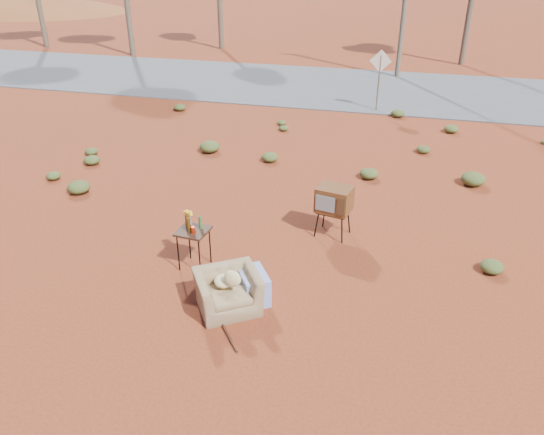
# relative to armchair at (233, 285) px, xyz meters

# --- Properties ---
(ground) EXTENTS (140.00, 140.00, 0.00)m
(ground) POSITION_rel_armchair_xyz_m (0.00, 0.44, -0.43)
(ground) COLOR maroon
(ground) RESTS_ON ground
(highway) EXTENTS (140.00, 7.00, 0.04)m
(highway) POSITION_rel_armchair_xyz_m (0.00, 15.44, -0.41)
(highway) COLOR #565659
(highway) RESTS_ON ground
(dirt_mound) EXTENTS (26.00, 18.00, 2.00)m
(dirt_mound) POSITION_rel_armchair_xyz_m (-30.00, 34.44, -0.43)
(dirt_mound) COLOR brown
(dirt_mound) RESTS_ON ground
(armchair) EXTENTS (1.37, 1.34, 0.93)m
(armchair) POSITION_rel_armchair_xyz_m (0.00, 0.00, 0.00)
(armchair) COLOR olive
(armchair) RESTS_ON ground
(tv_unit) EXTENTS (0.80, 0.69, 1.13)m
(tv_unit) POSITION_rel_armchair_xyz_m (1.30, 2.91, 0.40)
(tv_unit) COLOR black
(tv_unit) RESTS_ON ground
(side_table) EXTENTS (0.62, 0.62, 1.13)m
(side_table) POSITION_rel_armchair_xyz_m (-1.15, 1.06, 0.41)
(side_table) COLOR #3D2216
(side_table) RESTS_ON ground
(rusty_bar) EXTENTS (1.06, 1.36, 0.04)m
(rusty_bar) POSITION_rel_armchair_xyz_m (-0.09, -0.46, -0.41)
(rusty_bar) COLOR #4C2314
(rusty_bar) RESTS_ON ground
(road_sign) EXTENTS (0.78, 0.06, 2.19)m
(road_sign) POSITION_rel_armchair_xyz_m (1.50, 12.44, 1.07)
(road_sign) COLOR brown
(road_sign) RESTS_ON ground
(scrub_patch) EXTENTS (17.49, 8.07, 0.33)m
(scrub_patch) POSITION_rel_armchair_xyz_m (-0.82, 4.85, -0.29)
(scrub_patch) COLOR #4D5927
(scrub_patch) RESTS_ON ground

